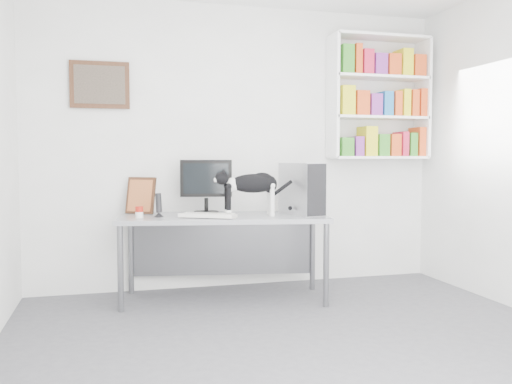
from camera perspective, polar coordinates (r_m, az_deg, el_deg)
room at (r=3.36m, az=6.23°, el=5.33°), size 4.01×4.01×2.70m
bookshelf at (r=5.66m, az=12.81°, el=9.66°), size 1.03×0.28×1.24m
wall_art at (r=5.14m, az=-16.12°, el=10.78°), size 0.52×0.04×0.42m
desk at (r=4.78m, az=-3.39°, el=-6.92°), size 1.88×0.99×0.74m
monitor at (r=4.89m, az=-5.27°, el=0.62°), size 0.50×0.31×0.49m
keyboard at (r=4.57m, az=-5.07°, el=-2.47°), size 0.50×0.38×0.04m
pc_tower at (r=4.82m, az=4.82°, el=0.36°), size 0.31×0.49×0.46m
speaker at (r=4.68m, az=-10.21°, el=-1.31°), size 0.11×0.11×0.21m
leaning_print at (r=4.95m, az=-12.03°, el=-0.29°), size 0.29×0.24×0.34m
soup_can at (r=4.63m, az=-12.19°, el=-2.09°), size 0.09×0.09×0.10m
cat at (r=4.63m, az=-0.49°, el=-0.23°), size 0.62×0.17×0.38m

